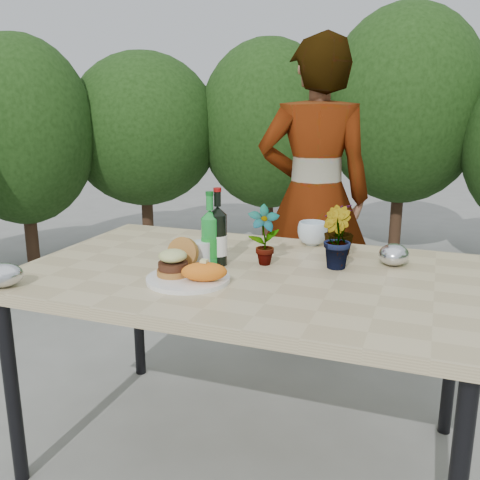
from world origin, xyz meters
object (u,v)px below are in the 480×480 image
(dinner_plate, at_px, (188,279))
(wine_bottle, at_px, (218,237))
(patio_table, at_px, (248,285))
(person, at_px, (314,198))

(dinner_plate, distance_m, wine_bottle, 0.23)
(patio_table, relative_size, dinner_plate, 5.71)
(wine_bottle, bearing_deg, dinner_plate, -79.12)
(dinner_plate, distance_m, person, 1.27)
(patio_table, distance_m, wine_bottle, 0.21)
(dinner_plate, relative_size, wine_bottle, 0.98)
(dinner_plate, bearing_deg, wine_bottle, 84.04)
(wine_bottle, bearing_deg, patio_table, 5.01)
(patio_table, bearing_deg, wine_bottle, 168.17)
(wine_bottle, distance_m, person, 1.06)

